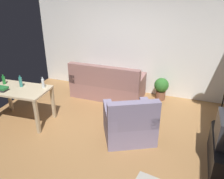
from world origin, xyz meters
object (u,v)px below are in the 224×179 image
at_px(bottle_clear, 43,83).
at_px(desk, 20,94).
at_px(couch, 107,86).
at_px(bottle_green, 4,80).
at_px(bottle_tall, 21,82).
at_px(armchair, 130,124).
at_px(potted_plant, 161,87).
at_px(book_stack, 2,89).

bearing_deg(bottle_clear, desk, -154.34).
distance_m(couch, bottle_green, 2.43).
distance_m(couch, bottle_tall, 2.14).
xyz_separation_m(desk, armchair, (2.31, 0.17, -0.33)).
bearing_deg(armchair, desk, -22.95).
height_order(couch, armchair, same).
height_order(desk, armchair, armchair).
distance_m(potted_plant, book_stack, 3.64).
distance_m(armchair, bottle_clear, 1.94).
height_order(bottle_green, book_stack, bottle_green).
relative_size(bottle_tall, bottle_clear, 1.06).
relative_size(couch, bottle_clear, 7.94).
bearing_deg(book_stack, potted_plant, 37.80).
xyz_separation_m(couch, bottle_clear, (-0.83, -1.49, 0.55)).
relative_size(couch, bottle_tall, 7.53).
bearing_deg(potted_plant, couch, -166.80).
xyz_separation_m(couch, potted_plant, (1.33, 0.31, 0.02)).
relative_size(bottle_green, book_stack, 0.89).
bearing_deg(book_stack, armchair, 8.13).
bearing_deg(book_stack, bottle_clear, 30.60).
relative_size(potted_plant, bottle_clear, 2.49).
relative_size(armchair, bottle_clear, 5.18).
relative_size(potted_plant, bottle_green, 2.73).
bearing_deg(bottle_tall, couch, 51.05).
relative_size(couch, bottle_green, 8.69).
bearing_deg(bottle_tall, armchair, 1.66).
distance_m(bottle_tall, bottle_clear, 0.48).
bearing_deg(bottle_clear, armchair, -1.32).
bearing_deg(armchair, couch, -83.49).
height_order(bottle_tall, book_stack, bottle_tall).
height_order(couch, bottle_clear, bottle_clear).
distance_m(armchair, bottle_tall, 2.39).
bearing_deg(couch, potted_plant, -166.80).
bearing_deg(desk, bottle_clear, 22.29).
bearing_deg(desk, potted_plant, 34.36).
xyz_separation_m(bottle_green, bottle_clear, (0.90, 0.12, 0.01)).
relative_size(bottle_tall, book_stack, 1.02).
bearing_deg(potted_plant, desk, -142.27).
height_order(potted_plant, bottle_green, bottle_green).
xyz_separation_m(bottle_clear, book_stack, (-0.69, -0.41, -0.05)).
height_order(desk, bottle_tall, bottle_tall).
bearing_deg(bottle_green, bottle_tall, 0.82).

